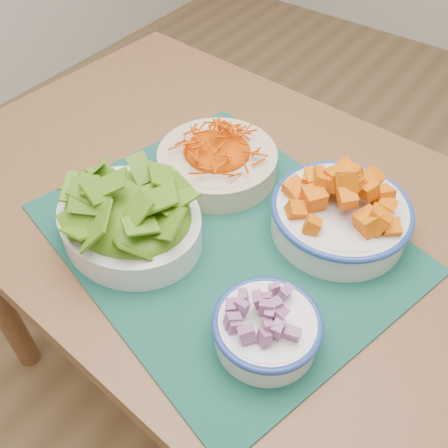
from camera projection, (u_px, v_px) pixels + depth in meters
name	position (u px, v px, depth m)	size (l,w,h in m)	color
ground	(290.00, 308.00, 1.63)	(4.00, 4.00, 0.00)	#936F47
table	(225.00, 238.00, 0.98)	(1.18, 0.83, 0.75)	brown
placemat	(224.00, 237.00, 0.84)	(0.57, 0.47, 0.00)	#0A3129
carrot_bowl	(217.00, 156.00, 0.91)	(0.26, 0.26, 0.09)	beige
squash_bowl	(342.00, 209.00, 0.81)	(0.29, 0.29, 0.10)	silver
lettuce_bowl	(129.00, 214.00, 0.80)	(0.27, 0.24, 0.11)	white
onion_bowl	(267.00, 325.00, 0.67)	(0.18, 0.18, 0.08)	silver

